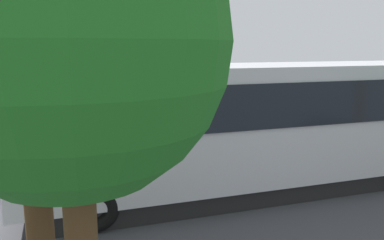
% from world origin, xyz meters
% --- Properties ---
extents(ground_plane, '(80.00, 80.00, 0.00)m').
position_xyz_m(ground_plane, '(0.00, 0.00, 0.00)').
color(ground_plane, '#424247').
extents(tour_bus, '(11.20, 2.95, 3.25)m').
position_xyz_m(tour_bus, '(0.96, 4.18, 1.65)').
color(tour_bus, silver).
rests_on(tour_bus, ground_plane).
extents(spectator_far_left, '(0.58, 0.38, 1.66)m').
position_xyz_m(spectator_far_left, '(-0.40, 1.63, 0.99)').
color(spectator_far_left, black).
rests_on(spectator_far_left, ground_plane).
extents(spectator_left, '(0.57, 0.32, 1.65)m').
position_xyz_m(spectator_left, '(0.69, 1.70, 0.98)').
color(spectator_left, black).
rests_on(spectator_left, ground_plane).
extents(spectator_centre, '(0.57, 0.32, 1.70)m').
position_xyz_m(spectator_centre, '(2.10, 1.83, 1.01)').
color(spectator_centre, black).
rests_on(spectator_centre, ground_plane).
extents(parked_motorcycle_silver, '(2.05, 0.58, 0.99)m').
position_xyz_m(parked_motorcycle_silver, '(3.47, 2.16, 0.48)').
color(parked_motorcycle_silver, black).
rests_on(parked_motorcycle_silver, ground_plane).
extents(stunt_motorcycle, '(1.97, 0.91, 1.23)m').
position_xyz_m(stunt_motorcycle, '(2.17, -2.44, 0.61)').
color(stunt_motorcycle, black).
rests_on(stunt_motorcycle, ground_plane).
extents(traffic_cone, '(0.34, 0.34, 0.63)m').
position_xyz_m(traffic_cone, '(-0.67, -1.38, 0.30)').
color(traffic_cone, orange).
rests_on(traffic_cone, ground_plane).
extents(tree_right, '(2.92, 2.92, 5.66)m').
position_xyz_m(tree_right, '(5.06, 9.44, 3.96)').
color(tree_right, '#51381E').
rests_on(tree_right, ground_plane).
extents(tree_far, '(2.64, 2.64, 5.40)m').
position_xyz_m(tree_far, '(5.52, 8.53, 3.86)').
color(tree_far, '#51381E').
rests_on(tree_far, ground_plane).
extents(bay_line_a, '(0.21, 4.14, 0.01)m').
position_xyz_m(bay_line_a, '(-4.20, -1.37, 0.00)').
color(bay_line_a, white).
rests_on(bay_line_a, ground_plane).
extents(bay_line_b, '(0.23, 4.86, 0.01)m').
position_xyz_m(bay_line_b, '(-1.70, -1.37, 0.00)').
color(bay_line_b, white).
rests_on(bay_line_b, ground_plane).
extents(bay_line_c, '(0.22, 4.41, 0.01)m').
position_xyz_m(bay_line_c, '(0.80, -1.37, 0.00)').
color(bay_line_c, white).
rests_on(bay_line_c, ground_plane).
extents(bay_line_d, '(0.22, 4.49, 0.01)m').
position_xyz_m(bay_line_d, '(3.30, -1.37, 0.00)').
color(bay_line_d, white).
rests_on(bay_line_d, ground_plane).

